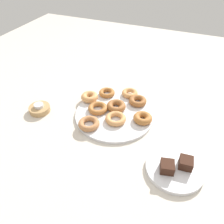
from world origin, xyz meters
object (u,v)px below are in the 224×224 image
object	(u,v)px
donut_1	(116,106)
donut_2	(143,117)
brownie_far	(167,167)
tealight	(39,105)
donut_6	(116,119)
donut_8	(90,97)
cake_plate	(175,168)
donut_7	(98,108)
brownie_near	(186,163)
candle_holder	(40,109)
donut_4	(130,93)
donut_3	(138,101)
donut_0	(107,93)
donut_5	(89,124)
donut_plate	(114,114)

from	to	relation	value
donut_1	donut_2	size ratio (longest dim) A/B	1.08
brownie_far	tealight	xyz separation A→B (m)	(0.62, -0.12, -0.00)
donut_2	donut_6	distance (m)	0.12
donut_2	donut_8	xyz separation A→B (m)	(0.29, -0.05, 0.00)
cake_plate	brownie_far	size ratio (longest dim) A/B	4.34
donut_1	tealight	bearing A→B (deg)	22.93
donut_1	cake_plate	size ratio (longest dim) A/B	0.43
donut_7	cake_plate	bearing A→B (deg)	154.61
brownie_near	candle_holder	world-z (taller)	brownie_near
donut_2	candle_holder	world-z (taller)	donut_2
donut_6	donut_7	distance (m)	0.11
donut_1	donut_4	distance (m)	0.13
brownie_far	donut_8	bearing A→B (deg)	-31.91
donut_3	candle_holder	bearing A→B (deg)	27.94
donut_2	donut_6	xyz separation A→B (m)	(0.11, 0.05, -0.00)
donut_1	donut_3	size ratio (longest dim) A/B	1.06
donut_3	tealight	bearing A→B (deg)	27.94
donut_2	tealight	world-z (taller)	same
donut_3	donut_1	bearing A→B (deg)	44.21
donut_8	candle_holder	xyz separation A→B (m)	(0.18, 0.16, -0.01)
donut_0	donut_8	distance (m)	0.09
donut_2	donut_6	size ratio (longest dim) A/B	0.91
cake_plate	brownie_far	world-z (taller)	brownie_far
donut_6	brownie_near	size ratio (longest dim) A/B	1.90
donut_0	donut_7	bearing A→B (deg)	94.87
donut_1	donut_7	xyz separation A→B (m)	(0.07, 0.04, -0.00)
donut_5	brownie_near	bearing A→B (deg)	171.64
donut_2	donut_8	world-z (taller)	same
donut_5	donut_7	bearing A→B (deg)	-85.27
donut_5	donut_6	xyz separation A→B (m)	(-0.09, -0.07, -0.00)
donut_2	brownie_near	world-z (taller)	brownie_near
donut_0	donut_8	xyz separation A→B (m)	(0.06, 0.07, 0.00)
tealight	donut_plate	bearing A→B (deg)	-162.52
cake_plate	brownie_near	xyz separation A→B (m)	(-0.03, -0.02, 0.03)
donut_2	tealight	xyz separation A→B (m)	(0.47, 0.11, 0.01)
donut_6	donut_1	bearing A→B (deg)	-70.18
donut_3	cake_plate	bearing A→B (deg)	127.47
donut_4	donut_7	distance (m)	0.20
donut_8	brownie_near	bearing A→B (deg)	154.99
donut_0	cake_plate	xyz separation A→B (m)	(-0.40, 0.32, -0.02)
donut_1	donut_plate	bearing A→B (deg)	98.51
donut_plate	donut_2	xyz separation A→B (m)	(-0.13, -0.00, 0.02)
donut_4	brownie_near	distance (m)	0.47
donut_3	donut_8	bearing A→B (deg)	14.86
donut_3	donut_4	size ratio (longest dim) A/B	1.06
donut_4	cake_plate	xyz separation A→B (m)	(-0.29, 0.36, -0.02)
donut_0	tealight	world-z (taller)	tealight
donut_plate	brownie_near	bearing A→B (deg)	152.34
donut_7	tealight	bearing A→B (deg)	20.49
brownie_near	candle_holder	bearing A→B (deg)	-6.17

